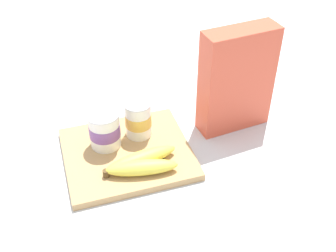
{
  "coord_description": "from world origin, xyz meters",
  "views": [
    {
      "loc": [
        -0.13,
        -0.73,
        0.68
      ],
      "look_at": [
        0.1,
        0.0,
        0.07
      ],
      "focal_mm": 45.07,
      "sensor_mm": 36.0,
      "label": 1
    }
  ],
  "objects_px": {
    "cereal_box": "(237,80)",
    "yogurt_cup_front": "(104,129)",
    "yogurt_cup_back": "(138,119)",
    "banana_bunch": "(141,163)",
    "cutting_board": "(127,154)"
  },
  "relations": [
    {
      "from": "yogurt_cup_front",
      "to": "banana_bunch",
      "type": "distance_m",
      "value": 0.13
    },
    {
      "from": "cereal_box",
      "to": "yogurt_cup_back",
      "type": "xyz_separation_m",
      "value": [
        -0.24,
        0.01,
        -0.07
      ]
    },
    {
      "from": "yogurt_cup_back",
      "to": "yogurt_cup_front",
      "type": "bearing_deg",
      "value": -170.69
    },
    {
      "from": "yogurt_cup_front",
      "to": "banana_bunch",
      "type": "relative_size",
      "value": 0.52
    },
    {
      "from": "yogurt_cup_back",
      "to": "banana_bunch",
      "type": "xyz_separation_m",
      "value": [
        -0.03,
        -0.12,
        -0.03
      ]
    },
    {
      "from": "cutting_board",
      "to": "cereal_box",
      "type": "distance_m",
      "value": 0.32
    },
    {
      "from": "cereal_box",
      "to": "yogurt_cup_front",
      "type": "distance_m",
      "value": 0.34
    },
    {
      "from": "banana_bunch",
      "to": "yogurt_cup_front",
      "type": "bearing_deg",
      "value": 119.18
    },
    {
      "from": "cereal_box",
      "to": "banana_bunch",
      "type": "relative_size",
      "value": 1.51
    },
    {
      "from": "yogurt_cup_front",
      "to": "cereal_box",
      "type": "bearing_deg",
      "value": 0.46
    },
    {
      "from": "banana_bunch",
      "to": "yogurt_cup_back",
      "type": "bearing_deg",
      "value": 78.1
    },
    {
      "from": "cutting_board",
      "to": "yogurt_cup_front",
      "type": "distance_m",
      "value": 0.08
    },
    {
      "from": "cereal_box",
      "to": "yogurt_cup_front",
      "type": "bearing_deg",
      "value": 174.46
    },
    {
      "from": "yogurt_cup_back",
      "to": "banana_bunch",
      "type": "relative_size",
      "value": 0.53
    },
    {
      "from": "cutting_board",
      "to": "yogurt_cup_back",
      "type": "distance_m",
      "value": 0.09
    }
  ]
}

